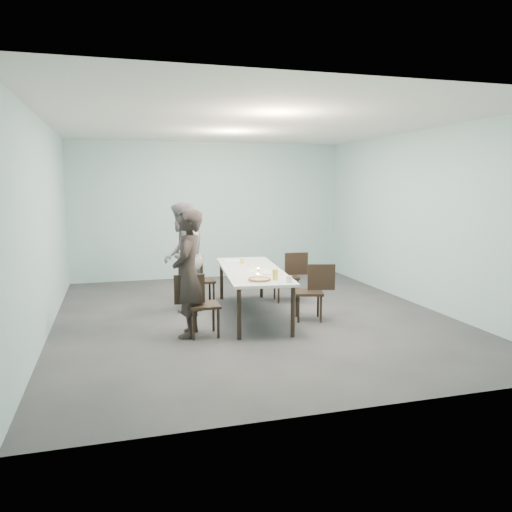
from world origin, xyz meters
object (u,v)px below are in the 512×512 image
object	(u,v)px
water_tumbler	(289,279)
tealight	(258,270)
diner_far	(183,256)
pizza	(260,280)
beer_glass	(275,275)
chair_far_right	(290,273)
diner_near	(188,273)
table	(252,273)
side_plate	(268,274)
amber_tumbler	(242,261)
chair_near_right	(314,288)
chair_far_left	(197,277)
chair_near_left	(198,301)

from	to	relation	value
water_tumbler	tealight	bearing A→B (deg)	98.08
diner_far	pizza	bearing A→B (deg)	44.08
beer_glass	tealight	distance (m)	0.78
chair_far_right	diner_near	size ratio (longest dim) A/B	0.50
table	side_plate	size ratio (longest dim) A/B	14.92
table	amber_tumbler	distance (m)	0.60
chair_near_right	tealight	xyz separation A→B (m)	(-0.80, 0.33, 0.27)
pizza	chair_far_right	bearing A→B (deg)	58.19
chair_far_left	diner_near	distance (m)	1.76
table	amber_tumbler	size ratio (longest dim) A/B	33.57
chair_near_right	diner_near	size ratio (longest dim) A/B	0.50
chair_far_left	diner_near	bearing A→B (deg)	-103.97
side_plate	amber_tumbler	bearing A→B (deg)	96.88
tealight	water_tumbler	bearing A→B (deg)	-81.92
water_tumbler	table	bearing A→B (deg)	99.39
diner_far	water_tumbler	size ratio (longest dim) A/B	20.01
chair_near_left	amber_tumbler	distance (m)	1.78
tealight	side_plate	bearing A→B (deg)	-77.96
water_tumbler	tealight	xyz separation A→B (m)	(-0.14, 1.00, -0.02)
water_tumbler	diner_far	bearing A→B (deg)	122.73
water_tumbler	tealight	size ratio (longest dim) A/B	1.61
chair_near_left	amber_tumbler	world-z (taller)	chair_near_left
table	chair_far_right	bearing A→B (deg)	40.70
side_plate	beer_glass	xyz separation A→B (m)	(-0.05, -0.48, 0.07)
chair_far_left	pizza	world-z (taller)	chair_far_left
diner_near	tealight	distance (m)	1.34
chair_far_left	beer_glass	world-z (taller)	beer_glass
chair_far_left	chair_near_right	world-z (taller)	same
tealight	amber_tumbler	world-z (taller)	amber_tumbler
chair_far_right	beer_glass	bearing A→B (deg)	69.72
table	water_tumbler	world-z (taller)	water_tumbler
chair_near_left	chair_near_right	xyz separation A→B (m)	(1.86, 0.35, 0.00)
table	tealight	world-z (taller)	tealight
beer_glass	tealight	size ratio (longest dim) A/B	2.68
beer_glass	water_tumbler	size ratio (longest dim) A/B	1.67
pizza	amber_tumbler	xyz separation A→B (m)	(0.15, 1.55, 0.02)
diner_near	table	bearing A→B (deg)	143.72
side_plate	beer_glass	world-z (taller)	beer_glass
side_plate	amber_tumbler	xyz separation A→B (m)	(-0.13, 1.07, 0.04)
chair_near_left	chair_near_right	size ratio (longest dim) A/B	1.00
table	chair_near_right	distance (m)	1.01
table	beer_glass	size ratio (longest dim) A/B	17.90
side_plate	chair_far_left	bearing A→B (deg)	122.08
table	chair_far_right	size ratio (longest dim) A/B	3.09
diner_near	chair_near_left	bearing A→B (deg)	81.81
chair_far_left	diner_far	bearing A→B (deg)	-143.79
chair_far_right	diner_near	distance (m)	2.64
diner_far	water_tumbler	world-z (taller)	diner_far
chair_near_right	diner_near	distance (m)	2.03
chair_far_left	chair_near_right	distance (m)	2.11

